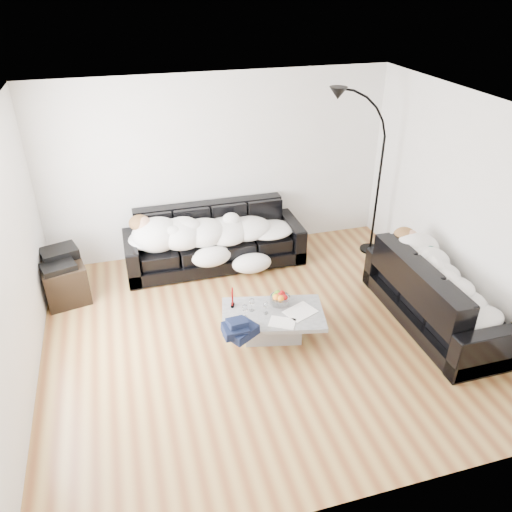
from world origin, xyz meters
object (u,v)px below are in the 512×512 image
object	(u,v)px
sleeper_back	(214,226)
wine_glass_b	(245,311)
wine_glass_a	(252,305)
floor_lamp	(379,184)
fruit_bowl	(280,298)
wine_glass_c	(266,308)
candle_right	(233,297)
sleeper_right	(442,277)
coffee_table	(273,324)
sofa_right	(439,293)
stereo	(59,257)
sofa_back	(214,238)
av_cabinet	(64,279)
candle_left	(232,300)
shoes	(267,307)

from	to	relation	value
sleeper_back	wine_glass_b	xyz separation A→B (m)	(-0.03, -1.79, -0.21)
wine_glass_a	floor_lamp	bearing A→B (deg)	32.46
fruit_bowl	wine_glass_c	distance (m)	0.27
fruit_bowl	candle_right	world-z (taller)	candle_right
sleeper_back	candle_right	bearing A→B (deg)	-94.09
sleeper_right	coffee_table	distance (m)	2.05
sleeper_back	wine_glass_a	distance (m)	1.69
sofa_right	stereo	bearing A→B (deg)	67.27
wine_glass_b	candle_right	xyz separation A→B (m)	(-0.08, 0.28, 0.03)
sleeper_back	sleeper_right	world-z (taller)	sleeper_right
sofa_back	candle_right	world-z (taller)	sofa_back
sofa_right	stereo	distance (m)	4.71
coffee_table	av_cabinet	bearing A→B (deg)	146.59
candle_left	av_cabinet	size ratio (longest dim) A/B	0.28
wine_glass_a	av_cabinet	xyz separation A→B (m)	(-2.14, 1.45, -0.16)
av_cabinet	coffee_table	bearing A→B (deg)	-45.53
coffee_table	fruit_bowl	bearing A→B (deg)	49.29
sleeper_right	wine_glass_c	world-z (taller)	sleeper_right
fruit_bowl	stereo	size ratio (longest dim) A/B	0.54
fruit_bowl	wine_glass_b	size ratio (longest dim) A/B	1.40
candle_left	floor_lamp	xyz separation A→B (m)	(2.49, 1.34, 0.64)
wine_glass_a	floor_lamp	size ratio (longest dim) A/B	0.07
sleeper_right	stereo	bearing A→B (deg)	67.27
wine_glass_a	shoes	bearing A→B (deg)	51.28
coffee_table	wine_glass_a	distance (m)	0.35
sleeper_right	candle_left	bearing A→B (deg)	78.42
sofa_back	candle_left	world-z (taller)	sofa_back
coffee_table	wine_glass_c	distance (m)	0.26
sleeper_back	candle_right	world-z (taller)	sleeper_back
wine_glass_a	shoes	size ratio (longest dim) A/B	0.39
wine_glass_b	candle_right	distance (m)	0.29
coffee_table	wine_glass_c	size ratio (longest dim) A/B	7.37
sofa_back	fruit_bowl	xyz separation A→B (m)	(0.44, -1.67, -0.00)
wine_glass_b	sleeper_right	bearing A→B (deg)	-6.43
candle_left	av_cabinet	distance (m)	2.36
sofa_right	fruit_bowl	xyz separation A→B (m)	(-1.84, 0.42, -0.01)
shoes	candle_left	bearing A→B (deg)	-160.61
wine_glass_a	wine_glass_c	bearing A→B (deg)	-34.98
av_cabinet	shoes	bearing A→B (deg)	-35.51
sofa_right	floor_lamp	bearing A→B (deg)	-2.82
candle_left	sleeper_right	bearing A→B (deg)	-11.58
sofa_right	floor_lamp	xyz separation A→B (m)	(0.09, 1.83, 0.67)
wine_glass_b	shoes	xyz separation A→B (m)	(0.42, 0.50, -0.38)
floor_lamp	wine_glass_c	bearing A→B (deg)	-164.55
fruit_bowl	sleeper_right	bearing A→B (deg)	-12.94
wine_glass_b	wine_glass_c	size ratio (longest dim) A/B	1.08
wine_glass_a	wine_glass_c	distance (m)	0.17
floor_lamp	wine_glass_a	bearing A→B (deg)	-167.99
sleeper_back	candle_left	bearing A→B (deg)	-94.56
sofa_back	wine_glass_b	size ratio (longest dim) A/B	14.86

